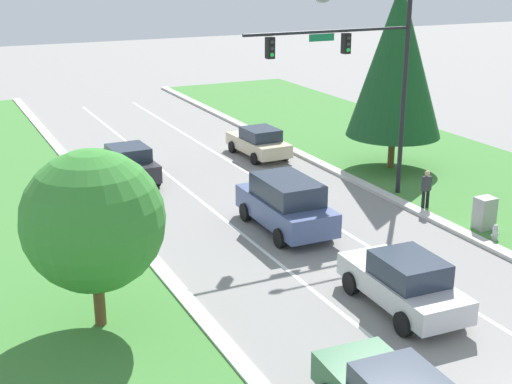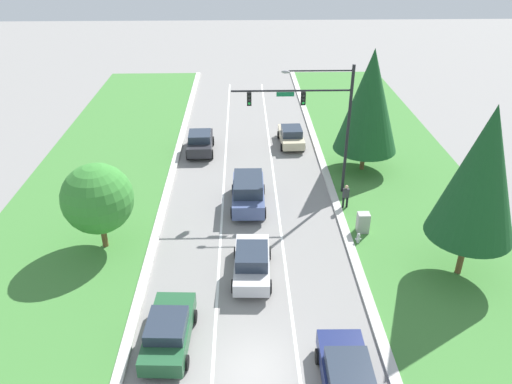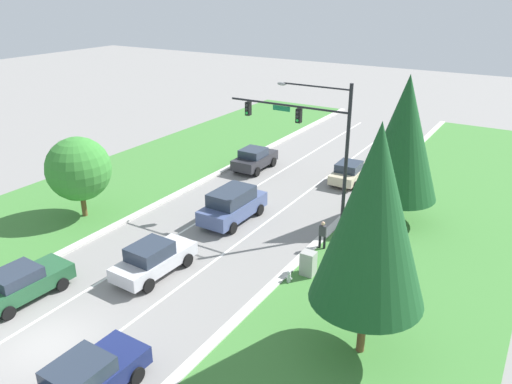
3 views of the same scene
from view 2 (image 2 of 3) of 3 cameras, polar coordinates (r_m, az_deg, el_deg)
ground_plane at (r=22.04m, az=-0.01°, el=-19.83°), size 160.00×160.00×0.00m
curb_strip_right at (r=22.80m, az=15.15°, el=-18.76°), size 0.50×90.00×0.15m
curb_strip_left at (r=22.60m, az=-15.37°, el=-19.35°), size 0.50×90.00×0.15m
lane_stripe_inner_left at (r=22.08m, az=-4.98°, el=-19.85°), size 0.14×81.00×0.01m
lane_stripe_inner_right at (r=22.15m, az=4.93°, el=-19.66°), size 0.14×81.00×0.01m
traffic_signal_mast at (r=32.00m, az=7.05°, el=9.03°), size 7.55×0.41×8.77m
slate_blue_suv at (r=32.10m, az=-0.89°, el=0.04°), size 2.26×4.90×2.05m
charcoal_sedan at (r=40.05m, az=-6.40°, el=5.72°), size 2.15×4.29×1.74m
champagne_sedan at (r=41.34m, az=4.04°, el=6.43°), size 2.07×4.27×1.55m
silver_sedan at (r=26.14m, az=-0.46°, el=-8.00°), size 2.15×4.59×1.73m
forest_sedan at (r=22.82m, az=-9.97°, el=-15.36°), size 2.20×4.47×1.57m
navy_sedan at (r=21.11m, az=10.39°, el=-19.99°), size 2.16×4.51×1.63m
utility_cabinet at (r=30.26m, az=12.12°, el=-3.50°), size 0.70×0.60×1.32m
pedestrian at (r=32.37m, az=10.22°, el=-0.42°), size 0.41×0.28×1.69m
fire_hydrant at (r=29.41m, az=11.60°, el=-5.22°), size 0.34×0.20×0.70m
conifer_near_right_tree at (r=36.11m, az=12.83°, el=10.11°), size 4.54×4.54×8.97m
oak_near_left_tree at (r=28.36m, az=-17.66°, el=-0.73°), size 3.91×3.91×5.14m
conifer_far_right_tree at (r=25.89m, az=24.41°, el=1.93°), size 4.29×4.29×9.37m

